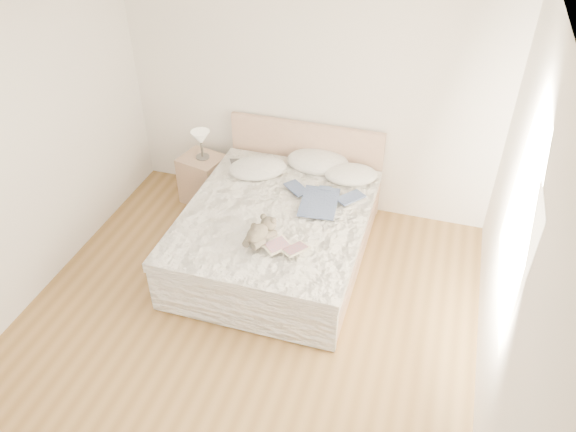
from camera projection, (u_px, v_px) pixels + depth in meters
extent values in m
cube|color=brown|center=(237.00, 339.00, 4.87)|extent=(4.00, 4.50, 0.00)
cube|color=white|center=(211.00, 30.00, 3.25)|extent=(4.00, 4.50, 0.00)
cube|color=white|center=(309.00, 90.00, 5.78)|extent=(4.00, 0.02, 2.70)
cube|color=white|center=(517.00, 270.00, 3.59)|extent=(0.02, 4.50, 2.70)
cube|color=white|center=(518.00, 230.00, 3.76)|extent=(0.02, 1.30, 1.10)
cube|color=tan|center=(277.00, 249.00, 5.69)|extent=(1.68, 2.08, 0.20)
cube|color=white|center=(277.00, 229.00, 5.54)|extent=(1.60, 2.00, 0.30)
cube|color=white|center=(275.00, 217.00, 5.39)|extent=(1.72, 2.05, 0.10)
cube|color=tan|center=(306.00, 163.00, 6.24)|extent=(1.70, 0.06, 1.00)
cube|color=tan|center=(204.00, 179.00, 6.39)|extent=(0.53, 0.49, 0.56)
cylinder|color=#4A4641|center=(203.00, 157.00, 6.22)|extent=(0.15, 0.15, 0.02)
cylinder|color=#3E3933|center=(202.00, 148.00, 6.16)|extent=(0.03, 0.03, 0.20)
cone|color=white|center=(201.00, 138.00, 6.08)|extent=(0.23, 0.23, 0.15)
ellipsoid|color=silver|center=(258.00, 168.00, 5.91)|extent=(0.73, 0.65, 0.18)
ellipsoid|color=white|center=(318.00, 161.00, 6.01)|extent=(0.69, 0.49, 0.20)
ellipsoid|color=white|center=(351.00, 175.00, 5.80)|extent=(0.63, 0.52, 0.16)
cube|color=silver|center=(242.00, 165.00, 5.97)|extent=(0.36, 0.33, 0.02)
cube|color=beige|center=(286.00, 248.00, 4.88)|extent=(0.41, 0.39, 0.02)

